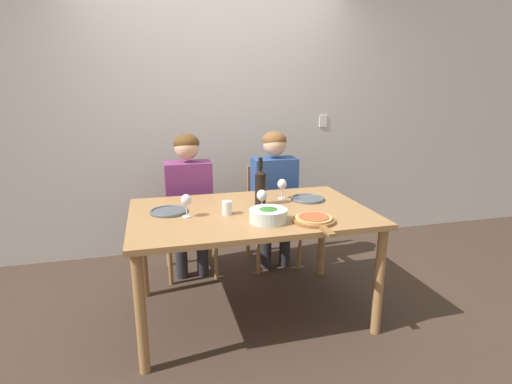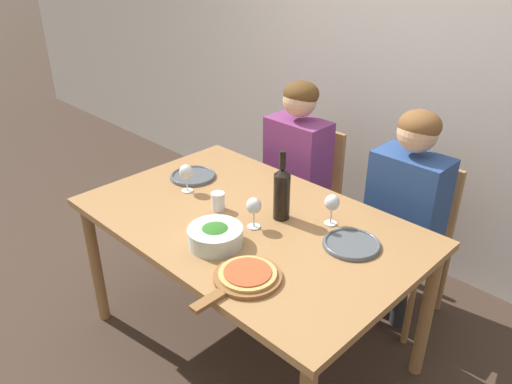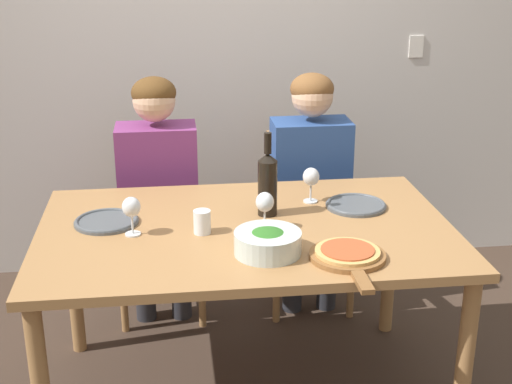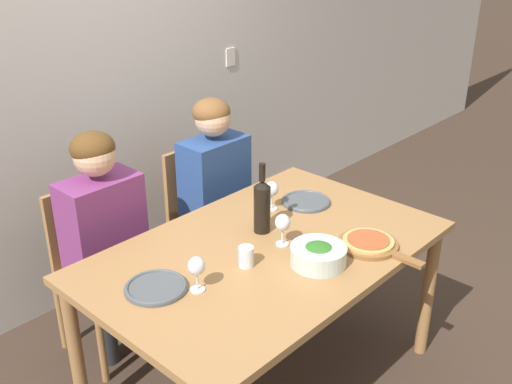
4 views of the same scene
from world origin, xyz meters
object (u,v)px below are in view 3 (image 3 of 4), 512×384
object	(u,v)px
dinner_plate_left	(106,221)
wine_glass_left	(131,209)
dinner_plate_right	(356,205)
broccoli_bowl	(268,242)
chair_right	(306,211)
person_woman	(158,178)
wine_glass_centre	(265,204)
chair_left	(160,218)
water_tumbler	(202,222)
wine_bottle	(268,183)
wine_glass_right	(311,178)
person_man	(311,172)
pizza_on_board	(348,255)

from	to	relation	value
dinner_plate_left	wine_glass_left	size ratio (longest dim) A/B	1.66
dinner_plate_left	dinner_plate_right	size ratio (longest dim) A/B	1.00
broccoli_bowl	wine_glass_left	bearing A→B (deg)	154.86
chair_right	wine_glass_left	xyz separation A→B (m)	(-0.84, -0.88, 0.40)
person_woman	wine_glass_centre	xyz separation A→B (m)	(0.41, -0.78, 0.14)
chair_left	wine_glass_left	distance (m)	0.97
chair_left	water_tumbler	bearing A→B (deg)	-78.93
broccoli_bowl	dinner_plate_right	distance (m)	0.59
wine_bottle	wine_glass_right	world-z (taller)	wine_bottle
wine_glass_centre	dinner_plate_right	bearing A→B (deg)	24.82
chair_left	wine_glass_right	bearing A→B (deg)	-43.71
wine_bottle	broccoli_bowl	size ratio (longest dim) A/B	1.42
wine_bottle	dinner_plate_left	xyz separation A→B (m)	(-0.64, -0.02, -0.13)
dinner_plate_left	wine_glass_left	distance (m)	0.19
wine_bottle	water_tumbler	world-z (taller)	wine_bottle
chair_left	wine_bottle	world-z (taller)	wine_bottle
chair_right	wine_glass_right	size ratio (longest dim) A/B	5.87
water_tumbler	person_man	bearing A→B (deg)	53.76
wine_glass_left	dinner_plate_right	bearing A→B (deg)	11.13
wine_glass_left	wine_glass_centre	bearing A→B (deg)	-1.15
dinner_plate_right	wine_bottle	bearing A→B (deg)	-174.46
pizza_on_board	water_tumbler	size ratio (longest dim) A/B	4.53
person_man	water_tumbler	bearing A→B (deg)	-126.24
dinner_plate_left	pizza_on_board	world-z (taller)	pizza_on_board
person_woman	broccoli_bowl	distance (m)	1.07
wine_glass_left	wine_glass_right	distance (m)	0.78
person_woman	broccoli_bowl	bearing A→B (deg)	-68.35
broccoli_bowl	wine_glass_centre	size ratio (longest dim) A/B	1.59
dinner_plate_right	water_tumbler	xyz separation A→B (m)	(-0.65, -0.19, 0.04)
chair_left	dinner_plate_left	world-z (taller)	chair_left
person_woman	wine_bottle	size ratio (longest dim) A/B	3.58
dinner_plate_right	person_woman	bearing A→B (deg)	144.27
person_man	wine_glass_left	world-z (taller)	person_man
dinner_plate_right	water_tumbler	world-z (taller)	water_tumbler
chair_right	water_tumbler	distance (m)	1.11
pizza_on_board	wine_glass_left	size ratio (longest dim) A/B	2.71
pizza_on_board	wine_glass_centre	world-z (taller)	wine_glass_centre
dinner_plate_left	wine_glass_centre	size ratio (longest dim) A/B	1.66
dinner_plate_right	water_tumbler	size ratio (longest dim) A/B	2.78
chair_right	wine_bottle	size ratio (longest dim) A/B	2.60
wine_bottle	water_tumbler	bearing A→B (deg)	-149.87
person_woman	broccoli_bowl	xyz separation A→B (m)	(0.40, -1.00, 0.08)
chair_right	wine_glass_left	world-z (taller)	wine_glass_left
person_man	dinner_plate_left	distance (m)	1.14
dinner_plate_right	chair_left	bearing A→B (deg)	139.59
person_man	water_tumbler	size ratio (longest dim) A/B	13.51
person_man	dinner_plate_right	size ratio (longest dim) A/B	4.87
chair_left	person_woman	distance (m)	0.27
chair_right	wine_glass_left	bearing A→B (deg)	-133.60
chair_right	person_woman	xyz separation A→B (m)	(-0.75, -0.11, 0.25)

